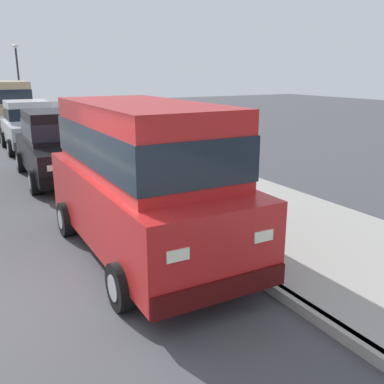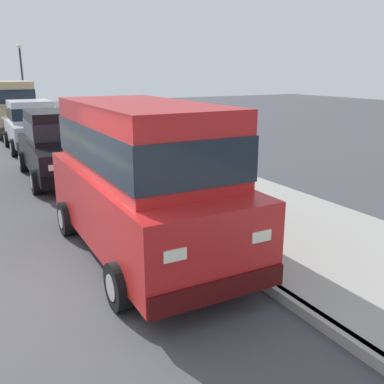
# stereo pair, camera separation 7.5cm
# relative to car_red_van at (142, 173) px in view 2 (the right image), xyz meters

# --- Properties ---
(ground_plane) EXTENTS (80.00, 80.00, 0.00)m
(ground_plane) POSITION_rel_car_red_van_xyz_m (-2.16, -0.89, -1.39)
(ground_plane) COLOR #424247
(curb) EXTENTS (0.16, 64.00, 0.14)m
(curb) POSITION_rel_car_red_van_xyz_m (1.04, -0.89, -1.32)
(curb) COLOR gray
(curb) RESTS_ON ground
(sidewalk) EXTENTS (3.60, 64.00, 0.14)m
(sidewalk) POSITION_rel_car_red_van_xyz_m (2.84, -0.89, -1.32)
(sidewalk) COLOR #99968E
(sidewalk) RESTS_ON ground
(car_red_van) EXTENTS (2.15, 4.91, 2.52)m
(car_red_van) POSITION_rel_car_red_van_xyz_m (0.00, 0.00, 0.00)
(car_red_van) COLOR red
(car_red_van) RESTS_ON ground
(car_black_sedan) EXTENTS (2.12, 4.65, 1.92)m
(car_black_sedan) POSITION_rel_car_red_van_xyz_m (-0.04, 6.07, -0.41)
(car_black_sedan) COLOR black
(car_black_sedan) RESTS_ON ground
(car_silver_hatchback) EXTENTS (1.98, 3.81, 1.88)m
(car_silver_hatchback) POSITION_rel_car_red_van_xyz_m (0.02, 11.43, -0.42)
(car_silver_hatchback) COLOR #BCBCC1
(car_silver_hatchback) RESTS_ON ground
(car_tan_van) EXTENTS (2.27, 4.97, 2.52)m
(car_tan_van) POSITION_rel_car_red_van_xyz_m (-0.04, 16.45, 0.00)
(car_tan_van) COLOR tan
(car_tan_van) RESTS_ON ground
(dog_brown) EXTENTS (0.21, 0.75, 0.49)m
(dog_brown) POSITION_rel_car_red_van_xyz_m (2.74, 0.87, -0.97)
(dog_brown) COLOR brown
(dog_brown) RESTS_ON sidewalk
(street_lamp) EXTENTS (0.36, 0.36, 4.42)m
(street_lamp) POSITION_rel_car_red_van_xyz_m (1.39, 23.05, 1.51)
(street_lamp) COLOR #2D2D33
(street_lamp) RESTS_ON sidewalk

